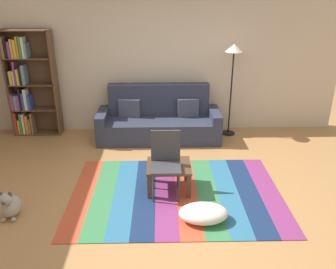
{
  "coord_description": "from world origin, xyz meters",
  "views": [
    {
      "loc": [
        -0.07,
        -4.11,
        2.65
      ],
      "look_at": [
        0.04,
        0.63,
        0.65
      ],
      "focal_mm": 37.16,
      "sensor_mm": 36.0,
      "label": 1
    }
  ],
  "objects_px": {
    "tv_remote": "(175,163)",
    "folding_chair": "(166,158)",
    "bookshelf": "(27,85)",
    "coffee_table": "(169,170)",
    "standing_lamp": "(233,60)",
    "couch": "(159,121)",
    "pouf": "(203,213)",
    "dog": "(10,205)"
  },
  "relations": [
    {
      "from": "coffee_table",
      "to": "tv_remote",
      "type": "distance_m",
      "value": 0.13
    },
    {
      "from": "couch",
      "to": "coffee_table",
      "type": "xyz_separation_m",
      "value": [
        0.14,
        -1.86,
        -0.02
      ]
    },
    {
      "from": "bookshelf",
      "to": "standing_lamp",
      "type": "xyz_separation_m",
      "value": [
        3.84,
        -0.11,
        0.47
      ]
    },
    {
      "from": "coffee_table",
      "to": "bookshelf",
      "type": "bearing_deg",
      "value": 140.67
    },
    {
      "from": "dog",
      "to": "tv_remote",
      "type": "xyz_separation_m",
      "value": [
        2.07,
        0.64,
        0.24
      ]
    },
    {
      "from": "coffee_table",
      "to": "tv_remote",
      "type": "relative_size",
      "value": 4.06
    },
    {
      "from": "couch",
      "to": "coffee_table",
      "type": "relative_size",
      "value": 3.71
    },
    {
      "from": "pouf",
      "to": "folding_chair",
      "type": "bearing_deg",
      "value": 123.67
    },
    {
      "from": "pouf",
      "to": "standing_lamp",
      "type": "height_order",
      "value": "standing_lamp"
    },
    {
      "from": "dog",
      "to": "folding_chair",
      "type": "distance_m",
      "value": 2.05
    },
    {
      "from": "bookshelf",
      "to": "pouf",
      "type": "relative_size",
      "value": 3.27
    },
    {
      "from": "bookshelf",
      "to": "folding_chair",
      "type": "xyz_separation_m",
      "value": [
        2.57,
        -2.22,
        -0.44
      ]
    },
    {
      "from": "standing_lamp",
      "to": "folding_chair",
      "type": "xyz_separation_m",
      "value": [
        -1.27,
        -2.11,
        -0.91
      ]
    },
    {
      "from": "pouf",
      "to": "tv_remote",
      "type": "xyz_separation_m",
      "value": [
        -0.32,
        0.79,
        0.29
      ]
    },
    {
      "from": "coffee_table",
      "to": "folding_chair",
      "type": "bearing_deg",
      "value": -120.5
    },
    {
      "from": "pouf",
      "to": "dog",
      "type": "height_order",
      "value": "dog"
    },
    {
      "from": "couch",
      "to": "pouf",
      "type": "height_order",
      "value": "couch"
    },
    {
      "from": "bookshelf",
      "to": "pouf",
      "type": "bearing_deg",
      "value": -43.76
    },
    {
      "from": "tv_remote",
      "to": "folding_chair",
      "type": "relative_size",
      "value": 0.17
    },
    {
      "from": "standing_lamp",
      "to": "coffee_table",
      "type": "bearing_deg",
      "value": -121.03
    },
    {
      "from": "couch",
      "to": "dog",
      "type": "distance_m",
      "value": 3.08
    },
    {
      "from": "coffee_table",
      "to": "folding_chair",
      "type": "distance_m",
      "value": 0.24
    },
    {
      "from": "pouf",
      "to": "dog",
      "type": "xyz_separation_m",
      "value": [
        -2.39,
        0.16,
        0.05
      ]
    },
    {
      "from": "couch",
      "to": "folding_chair",
      "type": "bearing_deg",
      "value": -87.15
    },
    {
      "from": "coffee_table",
      "to": "couch",
      "type": "bearing_deg",
      "value": 94.33
    },
    {
      "from": "coffee_table",
      "to": "standing_lamp",
      "type": "bearing_deg",
      "value": 58.97
    },
    {
      "from": "tv_remote",
      "to": "bookshelf",
      "type": "bearing_deg",
      "value": 130.18
    },
    {
      "from": "bookshelf",
      "to": "dog",
      "type": "height_order",
      "value": "bookshelf"
    },
    {
      "from": "couch",
      "to": "dog",
      "type": "xyz_separation_m",
      "value": [
        -1.85,
        -2.46,
        -0.18
      ]
    },
    {
      "from": "coffee_table",
      "to": "pouf",
      "type": "height_order",
      "value": "coffee_table"
    },
    {
      "from": "bookshelf",
      "to": "pouf",
      "type": "xyz_separation_m",
      "value": [
        3.02,
        -2.89,
        -0.86
      ]
    },
    {
      "from": "couch",
      "to": "bookshelf",
      "type": "distance_m",
      "value": 2.57
    },
    {
      "from": "bookshelf",
      "to": "tv_remote",
      "type": "relative_size",
      "value": 13.23
    },
    {
      "from": "couch",
      "to": "standing_lamp",
      "type": "bearing_deg",
      "value": 7.07
    },
    {
      "from": "standing_lamp",
      "to": "bookshelf",
      "type": "bearing_deg",
      "value": 178.33
    },
    {
      "from": "coffee_table",
      "to": "dog",
      "type": "distance_m",
      "value": 2.08
    },
    {
      "from": "bookshelf",
      "to": "standing_lamp",
      "type": "bearing_deg",
      "value": -1.67
    },
    {
      "from": "folding_chair",
      "to": "bookshelf",
      "type": "bearing_deg",
      "value": 160.93
    },
    {
      "from": "tv_remote",
      "to": "folding_chair",
      "type": "bearing_deg",
      "value": -150.36
    },
    {
      "from": "bookshelf",
      "to": "coffee_table",
      "type": "height_order",
      "value": "bookshelf"
    },
    {
      "from": "pouf",
      "to": "tv_remote",
      "type": "relative_size",
      "value": 4.04
    },
    {
      "from": "couch",
      "to": "tv_remote",
      "type": "distance_m",
      "value": 1.84
    }
  ]
}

